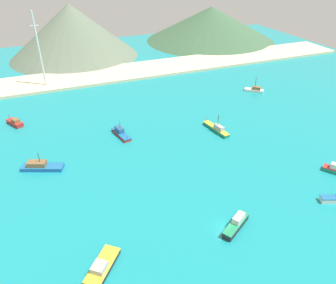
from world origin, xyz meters
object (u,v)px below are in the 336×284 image
fishing_boat_3 (15,123)px  fishing_boat_4 (217,129)px  fishing_boat_6 (41,166)px  fishing_boat_1 (236,224)px  radio_tower (39,50)px  fishing_boat_0 (121,133)px  fishing_boat_9 (255,90)px  fishing_boat_2 (102,267)px

fishing_boat_3 → fishing_boat_4: (58.94, -28.76, -0.03)m
fishing_boat_6 → fishing_boat_1: bearing=-46.1°
radio_tower → fishing_boat_0: bearing=-70.6°
fishing_boat_9 → fishing_boat_1: bearing=-128.0°
fishing_boat_0 → fishing_boat_1: bearing=-75.6°
fishing_boat_1 → fishing_boat_3: fishing_boat_3 is taller
fishing_boat_0 → radio_tower: bearing=109.4°
fishing_boat_0 → fishing_boat_1: fishing_boat_0 is taller
fishing_boat_3 → fishing_boat_6: fishing_boat_6 is taller
fishing_boat_0 → fishing_boat_9: fishing_boat_9 is taller
fishing_boat_3 → fishing_boat_4: fishing_boat_4 is taller
fishing_boat_1 → fishing_boat_2: fishing_boat_1 is taller
fishing_boat_2 → fishing_boat_3: bearing=102.1°
fishing_boat_1 → fishing_boat_3: 78.65m
fishing_boat_2 → fishing_boat_6: fishing_boat_6 is taller
fishing_boat_2 → fishing_boat_4: size_ratio=0.77×
fishing_boat_4 → fishing_boat_3: bearing=154.0°
fishing_boat_3 → radio_tower: (12.24, 30.99, 14.43)m
fishing_boat_6 → radio_tower: (6.11, 60.09, 14.47)m
fishing_boat_3 → fishing_boat_9: bearing=-3.6°
fishing_boat_0 → fishing_boat_4: bearing=-17.2°
fishing_boat_4 → fishing_boat_0: bearing=162.8°
fishing_boat_0 → fishing_boat_4: fishing_boat_4 is taller
fishing_boat_0 → fishing_boat_3: 36.13m
fishing_boat_4 → fishing_boat_9: bearing=37.0°
fishing_boat_6 → radio_tower: bearing=84.2°
fishing_boat_0 → radio_tower: (-17.95, 50.85, 14.46)m
fishing_boat_4 → radio_tower: size_ratio=0.38×
radio_tower → fishing_boat_2: bearing=-88.9°
fishing_boat_1 → radio_tower: (-29.87, 97.41, 14.32)m
fishing_boat_0 → fishing_boat_4: size_ratio=0.83×
fishing_boat_9 → radio_tower: radio_tower is taller
fishing_boat_9 → radio_tower: (-77.34, 36.69, 14.54)m
fishing_boat_2 → fishing_boat_1: bearing=-0.9°
fishing_boat_3 → fishing_boat_1: bearing=-57.6°
fishing_boat_9 → fishing_boat_4: bearing=-143.0°
fishing_boat_9 → fishing_boat_2: bearing=-141.4°
fishing_boat_2 → fishing_boat_4: bearing=39.7°
fishing_boat_1 → fishing_boat_2: size_ratio=0.94×
fishing_boat_3 → fishing_boat_0: bearing=-33.3°
fishing_boat_0 → fishing_boat_6: (-24.06, -9.24, -0.02)m
fishing_boat_6 → fishing_boat_9: bearing=15.7°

